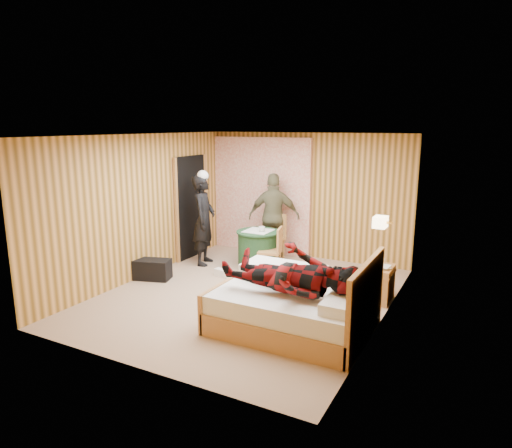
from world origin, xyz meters
The scene contains 23 objects.
floor centered at (0.00, 0.00, 0.00)m, with size 4.20×5.00×0.01m, color tan.
ceiling centered at (0.00, 0.00, 2.50)m, with size 4.20×5.00×0.01m, color silver.
wall_back centered at (0.00, 2.50, 1.25)m, with size 4.20×0.02×2.50m, color tan.
wall_left centered at (-2.10, 0.00, 1.25)m, with size 0.02×5.00×2.50m, color tan.
wall_right centered at (2.10, 0.00, 1.25)m, with size 0.02×5.00×2.50m, color tan.
curtain centered at (-1.00, 2.43, 1.20)m, with size 2.20×0.08×2.40m, color white.
doorway centered at (-2.06, 1.40, 1.02)m, with size 0.06×0.90×2.05m, color black.
wall_lamp centered at (1.92, 0.45, 1.30)m, with size 0.26×0.24×0.16m.
bed centered at (1.13, -0.72, 0.31)m, with size 1.98×1.54×1.06m.
nightstand centered at (1.88, 0.76, 0.28)m, with size 0.41×0.56×0.54m.
round_table centered at (-0.51, 1.35, 0.36)m, with size 0.81×0.81×0.72m.
chair_far centered at (-0.47, 1.99, 0.54)m, with size 0.55×0.55×0.93m.
chair_near centered at (-0.08, 1.15, 0.50)m, with size 0.47×0.47×0.86m.
duffel_bag centered at (-1.85, -0.08, 0.18)m, with size 0.62×0.33×0.35m, color black.
sneaker_left centered at (-0.83, 0.60, 0.07)m, with size 0.30×0.12×0.13m, color silver.
sneaker_right centered at (-0.53, 1.15, 0.07)m, with size 0.30×0.12×0.13m, color silver.
woman_standing centered at (-1.55, 1.10, 0.87)m, with size 0.63×0.42×1.74m, color black.
man_at_table centered at (-0.51, 2.03, 0.86)m, with size 1.01×0.42×1.72m, color brown.
man_on_bed centered at (1.15, -0.95, 0.96)m, with size 1.77×0.67×0.86m, color #6C0A0B.
book_lower centered at (1.88, 0.71, 0.55)m, with size 0.17×0.22×0.02m, color silver.
book_upper centered at (1.88, 0.71, 0.57)m, with size 0.16×0.22×0.02m, color silver.
cup_nightstand centered at (1.88, 0.89, 0.59)m, with size 0.10×0.10×0.09m, color silver.
cup_table centered at (-0.41, 1.30, 0.77)m, with size 0.12×0.12×0.10m, color silver.
Camera 1 is at (3.30, -5.98, 2.66)m, focal length 32.00 mm.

